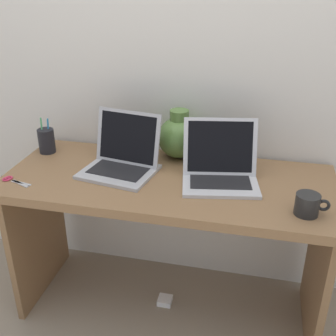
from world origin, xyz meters
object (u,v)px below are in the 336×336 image
Objects in this scene: laptop_left at (123,156)px; green_vase at (179,137)px; coffee_mug at (308,204)px; pen_cup at (47,141)px; scissors at (12,180)px; laptop_right at (220,166)px; power_brick at (165,300)px.

laptop_left reaches higher than green_vase.
pen_cup reaches higher than coffee_mug.
pen_cup is at bearing -171.81° from green_vase.
green_vase is at bearing 32.30° from scissors.
pen_cup is (-0.85, 0.10, -0.01)m from laptop_right.
laptop_left is 0.98× the size of laptop_right.
laptop_right is 0.29m from green_vase.
laptop_left is 4.96× the size of power_brick.
laptop_left is 0.80m from power_brick.
coffee_mug is (0.34, -0.21, -0.02)m from laptop_right.
coffee_mug is at bearing -14.47° from pen_cup.
pen_cup is at bearing 166.74° from laptop_left.
laptop_left is 2.77× the size of coffee_mug.
laptop_left is 0.43m from pen_cup.
laptop_left is at bearing 26.70° from scissors.
green_vase is 0.69m from coffee_mug.
pen_cup is (-1.20, 0.31, 0.02)m from coffee_mug.
laptop_left is at bearing 179.41° from laptop_right.
power_brick is at bearing 163.25° from coffee_mug.
pen_cup is 0.32m from scissors.
scissors reaches higher than power_brick.
pen_cup is at bearing 167.70° from power_brick.
laptop_right is at bearing 13.76° from scissors.
power_brick is at bearing 16.00° from scissors.
laptop_right reaches higher than green_vase.
coffee_mug is (0.56, -0.40, -0.06)m from green_vase.
green_vase reaches higher than coffee_mug.
green_vase is 1.84× the size of coffee_mug.
laptop_right reaches higher than power_brick.
scissors is at bearing -90.73° from pen_cup.
scissors is 2.09× the size of power_brick.
power_brick is (-0.02, -0.23, -0.81)m from green_vase.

